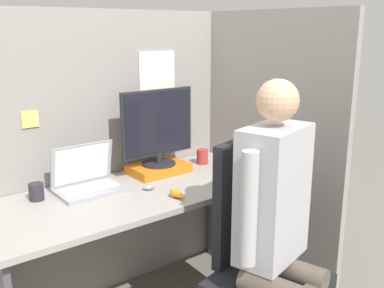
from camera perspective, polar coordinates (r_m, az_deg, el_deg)
name	(u,v)px	position (r m, az deg, el deg)	size (l,w,h in m)	color
cubicle_panel_back	(104,157)	(2.70, -11.11, -1.66)	(2.10, 0.05, 1.69)	gray
cubicle_panel_right	(255,150)	(2.84, 8.00, -0.75)	(0.04, 1.31, 1.69)	gray
desk	(138,221)	(2.49, -6.92, -9.64)	(1.60, 0.68, 0.75)	#9E9993
paper_box	(159,169)	(2.68, -4.24, -3.13)	(0.34, 0.22, 0.05)	orange
monitor	(158,127)	(2.62, -4.38, 2.21)	(0.47, 0.20, 0.45)	#232328
laptop	(88,182)	(2.44, -13.06, -4.72)	(0.34, 0.24, 0.25)	#99999E
mouse	(149,187)	(2.42, -5.48, -5.45)	(0.06, 0.05, 0.03)	gray
stapler	(246,165)	(2.77, 6.85, -2.67)	(0.05, 0.16, 0.05)	black
carrot_toy	(180,195)	(2.27, -1.55, -6.53)	(0.05, 0.12, 0.05)	orange
office_chair	(257,254)	(2.19, 8.22, -13.71)	(0.56, 0.61, 1.09)	black
person	(279,219)	(1.96, 10.93, -9.28)	(0.47, 0.46, 1.39)	brown
coffee_mug	(202,157)	(2.85, 1.31, -1.61)	(0.07, 0.07, 0.09)	#A3332D
pen_cup	(36,192)	(2.39, -19.16, -5.75)	(0.07, 0.07, 0.09)	#28282D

